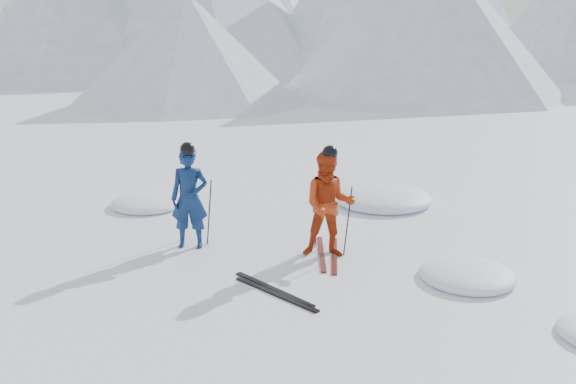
% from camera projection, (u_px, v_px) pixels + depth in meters
% --- Properties ---
extents(ground, '(160.00, 160.00, 0.00)m').
position_uv_depth(ground, '(354.00, 273.00, 9.95)').
color(ground, white).
rests_on(ground, ground).
extents(skier_blue, '(0.78, 0.65, 1.83)m').
position_uv_depth(skier_blue, '(190.00, 198.00, 10.89)').
color(skier_blue, '#0D234F').
rests_on(skier_blue, ground).
extents(skier_red, '(1.09, 0.97, 1.86)m').
position_uv_depth(skier_red, '(329.00, 205.00, 10.46)').
color(skier_red, '#B0300E').
rests_on(skier_red, ground).
extents(pole_blue_left, '(0.12, 0.09, 1.22)m').
position_uv_depth(pole_blue_left, '(180.00, 211.00, 11.22)').
color(pole_blue_left, black).
rests_on(pole_blue_left, ground).
extents(pole_blue_right, '(0.12, 0.07, 1.22)m').
position_uv_depth(pole_blue_right, '(209.00, 212.00, 11.10)').
color(pole_blue_right, black).
rests_on(pole_blue_right, ground).
extents(pole_red_left, '(0.12, 0.10, 1.24)m').
position_uv_depth(pole_red_left, '(317.00, 216.00, 10.87)').
color(pole_red_left, black).
rests_on(pole_red_left, ground).
extents(pole_red_right, '(0.12, 0.09, 1.24)m').
position_uv_depth(pole_red_right, '(348.00, 221.00, 10.56)').
color(pole_red_right, black).
rests_on(pole_red_right, ground).
extents(ski_worn_left, '(0.72, 1.61, 0.03)m').
position_uv_depth(ski_worn_left, '(322.00, 254.00, 10.74)').
color(ski_worn_left, black).
rests_on(ski_worn_left, ground).
extents(ski_worn_right, '(0.61, 1.64, 0.03)m').
position_uv_depth(ski_worn_right, '(334.00, 256.00, 10.66)').
color(ski_worn_right, black).
rests_on(ski_worn_right, ground).
extents(ski_loose_a, '(1.59, 0.77, 0.03)m').
position_uv_depth(ski_loose_a, '(273.00, 289.00, 9.31)').
color(ski_loose_a, black).
rests_on(ski_loose_a, ground).
extents(ski_loose_b, '(1.61, 0.72, 0.03)m').
position_uv_depth(ski_loose_b, '(275.00, 294.00, 9.14)').
color(ski_loose_b, black).
rests_on(ski_loose_b, ground).
extents(snow_lumps, '(10.34, 6.71, 0.49)m').
position_uv_depth(snow_lumps, '(353.00, 220.00, 12.64)').
color(snow_lumps, white).
rests_on(snow_lumps, ground).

